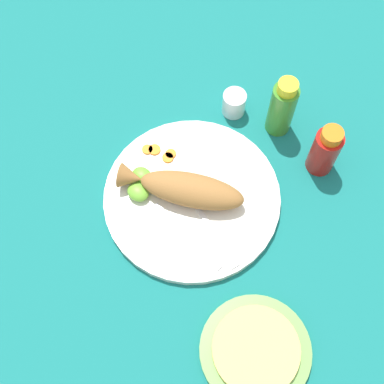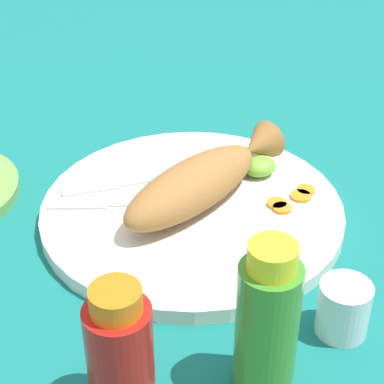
% 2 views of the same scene
% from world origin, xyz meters
% --- Properties ---
extents(ground_plane, '(4.00, 4.00, 0.00)m').
position_xyz_m(ground_plane, '(0.00, 0.00, 0.00)').
color(ground_plane, '#146B66').
extents(main_plate, '(0.36, 0.36, 0.02)m').
position_xyz_m(main_plate, '(0.00, 0.00, 0.01)').
color(main_plate, silver).
rests_on(main_plate, ground_plane).
extents(fried_fish, '(0.26, 0.16, 0.06)m').
position_xyz_m(fried_fish, '(-0.01, -0.01, 0.05)').
color(fried_fish, '#996633').
rests_on(fried_fish, main_plate).
extents(fork_near, '(0.18, 0.08, 0.00)m').
position_xyz_m(fork_near, '(0.08, -0.04, 0.02)').
color(fork_near, silver).
rests_on(fork_near, main_plate).
extents(fork_far, '(0.19, 0.04, 0.00)m').
position_xyz_m(fork_far, '(0.06, -0.08, 0.02)').
color(fork_far, silver).
rests_on(fork_far, main_plate).
extents(carrot_slice_near, '(0.02, 0.02, 0.00)m').
position_xyz_m(carrot_slice_near, '(-0.09, 0.05, 0.02)').
color(carrot_slice_near, orange).
rests_on(carrot_slice_near, main_plate).
extents(carrot_slice_mid, '(0.03, 0.03, 0.00)m').
position_xyz_m(carrot_slice_mid, '(-0.13, 0.04, 0.02)').
color(carrot_slice_mid, orange).
rests_on(carrot_slice_mid, main_plate).
extents(carrot_slice_far, '(0.02, 0.02, 0.00)m').
position_xyz_m(carrot_slice_far, '(-0.09, 0.04, 0.02)').
color(carrot_slice_far, orange).
rests_on(carrot_slice_far, main_plate).
extents(carrot_slice_extra, '(0.02, 0.02, 0.00)m').
position_xyz_m(carrot_slice_extra, '(-0.14, 0.03, 0.02)').
color(carrot_slice_extra, orange).
rests_on(carrot_slice_extra, main_plate).
extents(lime_wedge_main, '(0.04, 0.04, 0.02)m').
position_xyz_m(lime_wedge_main, '(-0.11, -0.03, 0.03)').
color(lime_wedge_main, '#6BB233').
rests_on(lime_wedge_main, main_plate).
extents(lime_wedge_side, '(0.05, 0.04, 0.03)m').
position_xyz_m(lime_wedge_side, '(-0.09, -0.06, 0.03)').
color(lime_wedge_side, '#6BB233').
rests_on(lime_wedge_side, main_plate).
extents(hot_sauce_bottle_red, '(0.06, 0.06, 0.13)m').
position_xyz_m(hot_sauce_bottle_red, '(0.16, 0.23, 0.06)').
color(hot_sauce_bottle_red, '#B21914').
rests_on(hot_sauce_bottle_red, ground_plane).
extents(hot_sauce_bottle_green, '(0.05, 0.05, 0.16)m').
position_xyz_m(hot_sauce_bottle_green, '(0.04, 0.26, 0.07)').
color(hot_sauce_bottle_green, '#3D8428').
rests_on(hot_sauce_bottle_green, ground_plane).
extents(salt_cup, '(0.05, 0.05, 0.06)m').
position_xyz_m(salt_cup, '(-0.06, 0.23, 0.02)').
color(salt_cup, silver).
rests_on(salt_cup, ground_plane).
extents(tortilla_plate, '(0.21, 0.21, 0.01)m').
position_xyz_m(tortilla_plate, '(0.28, -0.17, 0.01)').
color(tortilla_plate, '#6B9E4C').
rests_on(tortilla_plate, ground_plane).
extents(tortilla_stack, '(0.16, 0.16, 0.01)m').
position_xyz_m(tortilla_stack, '(0.28, -0.17, 0.02)').
color(tortilla_stack, '#E0C666').
rests_on(tortilla_stack, tortilla_plate).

